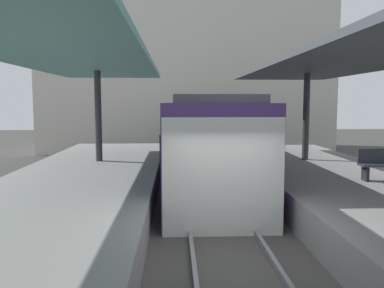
{
  "coord_description": "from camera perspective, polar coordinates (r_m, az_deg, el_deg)",
  "views": [
    {
      "loc": [
        -1.04,
        -7.13,
        3.11
      ],
      "look_at": [
        -0.48,
        6.07,
        1.77
      ],
      "focal_mm": 38.11,
      "sensor_mm": 36.0,
      "label": 1
    }
  ],
  "objects": [
    {
      "name": "station_building_backdrop",
      "position": [
        27.24,
        -0.83,
        10.84
      ],
      "size": [
        18.0,
        6.0,
        11.0
      ],
      "primitive_type": "cube",
      "color": "beige",
      "rests_on": "ground_plane"
    },
    {
      "name": "track_ballast",
      "position": [
        7.81,
        5.69,
        -16.9
      ],
      "size": [
        3.2,
        28.0,
        0.2
      ],
      "primitive_type": "cube",
      "color": "#423F3D",
      "rests_on": "ground_plane"
    },
    {
      "name": "rail_near_side",
      "position": [
        7.68,
        0.16,
        -15.9
      ],
      "size": [
        0.08,
        28.0,
        0.14
      ],
      "primitive_type": "cube",
      "color": "slate",
      "rests_on": "track_ballast"
    },
    {
      "name": "platform_bench",
      "position": [
        12.26,
        25.32,
        -2.47
      ],
      "size": [
        1.4,
        0.41,
        0.86
      ],
      "color": "black",
      "rests_on": "platform_right"
    },
    {
      "name": "platform_left",
      "position": [
        8.07,
        -22.91,
        -13.52
      ],
      "size": [
        4.4,
        28.0,
        1.0
      ],
      "primitive_type": "cube",
      "color": "gray",
      "rests_on": "ground_plane"
    },
    {
      "name": "canopy_left",
      "position": [
        9.04,
        -20.71,
        12.87
      ],
      "size": [
        4.18,
        21.0,
        3.4
      ],
      "color": "#333335",
      "rests_on": "platform_left"
    },
    {
      "name": "ground_plane",
      "position": [
        7.84,
        5.68,
        -17.58
      ],
      "size": [
        80.0,
        80.0,
        0.0
      ],
      "primitive_type": "plane",
      "color": "#383835"
    },
    {
      "name": "rail_far_side",
      "position": [
        7.87,
        11.09,
        -15.45
      ],
      "size": [
        0.08,
        28.0,
        0.14
      ],
      "primitive_type": "cube",
      "color": "slate",
      "rests_on": "track_ballast"
    },
    {
      "name": "commuter_train",
      "position": [
        14.94,
        1.58,
        0.49
      ],
      "size": [
        2.78,
        12.48,
        3.1
      ],
      "color": "#472D6B",
      "rests_on": "track_ballast"
    }
  ]
}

